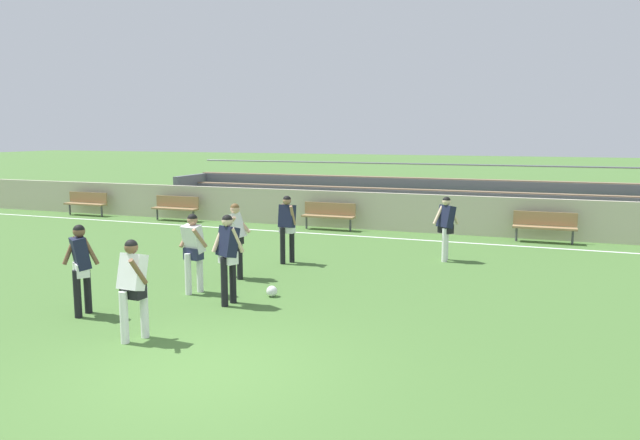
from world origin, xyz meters
name	(u,v)px	position (x,y,z in m)	size (l,w,h in m)	color
ground_plane	(202,370)	(0.00, 0.00, 0.00)	(160.00, 160.00, 0.00)	#477033
field_line_sideline	(393,238)	(0.00, 11.10, 0.00)	(44.00, 0.12, 0.01)	white
sideline_wall	(404,212)	(0.00, 12.55, 0.63)	(48.00, 0.16, 1.25)	beige
bleacher_stand	(434,199)	(0.59, 14.89, 0.84)	(20.39, 2.73, 2.06)	#897051
bench_near_wall_gap	(545,224)	(4.36, 12.02, 0.55)	(1.80, 0.40, 0.90)	#99754C
bench_centre_sideline	(329,213)	(-2.43, 12.02, 0.55)	(1.80, 0.40, 0.90)	#99754C
bench_near_bin	(87,201)	(-12.55, 12.02, 0.55)	(1.80, 0.40, 0.90)	#99754C
bench_far_right	(176,206)	(-8.43, 12.02, 0.55)	(1.80, 0.40, 0.90)	#99754C
player_dark_overlapping	(228,251)	(-1.21, 2.96, 1.03)	(0.59, 0.46, 1.72)	black
player_white_wide_right	(235,234)	(-2.09, 4.87, 1.01)	(0.57, 0.47, 1.69)	black
player_dark_wide_left	(81,262)	(-3.32, 1.46, 0.97)	(0.62, 0.47, 1.64)	black
player_dark_trailing_run	(287,223)	(-1.64, 6.71, 1.01)	(0.45, 0.43, 1.69)	black
player_dark_on_ball	(446,223)	(2.01, 8.37, 0.97)	(0.64, 0.50, 1.64)	white
player_white_challenging	(133,281)	(-1.63, 0.69, 0.95)	(0.47, 0.58, 1.61)	white
player_white_dropping_back	(193,247)	(-2.27, 3.44, 0.96)	(0.52, 0.52, 1.63)	white
soccer_ball	(272,291)	(-0.69, 3.75, 0.11)	(0.22, 0.22, 0.22)	white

